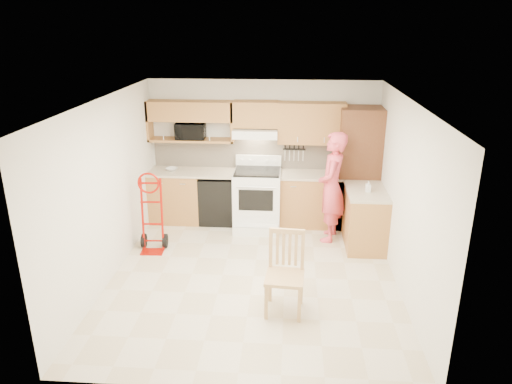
# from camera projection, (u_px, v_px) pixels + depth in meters

# --- Properties ---
(floor) EXTENTS (4.00, 4.50, 0.02)m
(floor) POSITION_uv_depth(u_px,v_px,m) (253.00, 277.00, 6.84)
(floor) COLOR beige
(floor) RESTS_ON ground
(ceiling) EXTENTS (4.00, 4.50, 0.02)m
(ceiling) POSITION_uv_depth(u_px,v_px,m) (253.00, 100.00, 5.99)
(ceiling) COLOR white
(ceiling) RESTS_ON ground
(wall_back) EXTENTS (4.00, 0.02, 2.50)m
(wall_back) POSITION_uv_depth(u_px,v_px,m) (263.00, 151.00, 8.54)
(wall_back) COLOR silver
(wall_back) RESTS_ON ground
(wall_front) EXTENTS (4.00, 0.02, 2.50)m
(wall_front) POSITION_uv_depth(u_px,v_px,m) (234.00, 280.00, 4.29)
(wall_front) COLOR silver
(wall_front) RESTS_ON ground
(wall_left) EXTENTS (0.02, 4.50, 2.50)m
(wall_left) POSITION_uv_depth(u_px,v_px,m) (107.00, 190.00, 6.55)
(wall_left) COLOR silver
(wall_left) RESTS_ON ground
(wall_right) EXTENTS (0.02, 4.50, 2.50)m
(wall_right) POSITION_uv_depth(u_px,v_px,m) (406.00, 198.00, 6.28)
(wall_right) COLOR silver
(wall_right) RESTS_ON ground
(backsplash) EXTENTS (3.92, 0.03, 0.55)m
(backsplash) POSITION_uv_depth(u_px,v_px,m) (263.00, 154.00, 8.53)
(backsplash) COLOR beige
(backsplash) RESTS_ON wall_back
(lower_cab_left) EXTENTS (0.90, 0.60, 0.90)m
(lower_cab_left) POSITION_uv_depth(u_px,v_px,m) (176.00, 197.00, 8.62)
(lower_cab_left) COLOR #9E673C
(lower_cab_left) RESTS_ON ground
(dishwasher) EXTENTS (0.60, 0.60, 0.85)m
(dishwasher) POSITION_uv_depth(u_px,v_px,m) (217.00, 199.00, 8.58)
(dishwasher) COLOR black
(dishwasher) RESTS_ON ground
(lower_cab_right) EXTENTS (1.14, 0.60, 0.90)m
(lower_cab_right) POSITION_uv_depth(u_px,v_px,m) (309.00, 200.00, 8.46)
(lower_cab_right) COLOR #9E673C
(lower_cab_right) RESTS_ON ground
(countertop_left) EXTENTS (1.50, 0.63, 0.04)m
(countertop_left) POSITION_uv_depth(u_px,v_px,m) (191.00, 172.00, 8.44)
(countertop_left) COLOR #BAB097
(countertop_left) RESTS_ON lower_cab_left
(countertop_right) EXTENTS (1.14, 0.63, 0.04)m
(countertop_right) POSITION_uv_depth(u_px,v_px,m) (310.00, 175.00, 8.30)
(countertop_right) COLOR #BAB097
(countertop_right) RESTS_ON lower_cab_right
(cab_return_right) EXTENTS (0.60, 1.00, 0.90)m
(cab_return_right) POSITION_uv_depth(u_px,v_px,m) (365.00, 219.00, 7.65)
(cab_return_right) COLOR #9E673C
(cab_return_right) RESTS_ON ground
(countertop_return) EXTENTS (0.63, 1.00, 0.04)m
(countertop_return) POSITION_uv_depth(u_px,v_px,m) (367.00, 191.00, 7.49)
(countertop_return) COLOR #BAB097
(countertop_return) RESTS_ON cab_return_right
(pantry_tall) EXTENTS (0.70, 0.60, 2.10)m
(pantry_tall) POSITION_uv_depth(u_px,v_px,m) (358.00, 169.00, 8.20)
(pantry_tall) COLOR #522915
(pantry_tall) RESTS_ON ground
(upper_cab_left) EXTENTS (1.50, 0.33, 0.34)m
(upper_cab_left) POSITION_uv_depth(u_px,v_px,m) (190.00, 111.00, 8.21)
(upper_cab_left) COLOR #9E673C
(upper_cab_left) RESTS_ON wall_back
(upper_shelf_mw) EXTENTS (1.50, 0.33, 0.04)m
(upper_shelf_mw) POSITION_uv_depth(u_px,v_px,m) (192.00, 140.00, 8.38)
(upper_shelf_mw) COLOR #9E673C
(upper_shelf_mw) RESTS_ON wall_back
(upper_cab_center) EXTENTS (0.76, 0.33, 0.44)m
(upper_cab_center) POSITION_uv_depth(u_px,v_px,m) (256.00, 114.00, 8.15)
(upper_cab_center) COLOR #9E673C
(upper_cab_center) RESTS_ON wall_back
(upper_cab_right) EXTENTS (1.14, 0.33, 0.70)m
(upper_cab_right) POSITION_uv_depth(u_px,v_px,m) (311.00, 123.00, 8.13)
(upper_cab_right) COLOR #9E673C
(upper_cab_right) RESTS_ON wall_back
(range_hood) EXTENTS (0.76, 0.46, 0.14)m
(range_hood) POSITION_uv_depth(u_px,v_px,m) (255.00, 133.00, 8.19)
(range_hood) COLOR white
(range_hood) RESTS_ON wall_back
(knife_strip) EXTENTS (0.40, 0.05, 0.29)m
(knife_strip) POSITION_uv_depth(u_px,v_px,m) (294.00, 153.00, 8.45)
(knife_strip) COLOR black
(knife_strip) RESTS_ON backsplash
(microwave) EXTENTS (0.52, 0.36, 0.28)m
(microwave) POSITION_uv_depth(u_px,v_px,m) (190.00, 131.00, 8.33)
(microwave) COLOR black
(microwave) RESTS_ON upper_shelf_mw
(range) EXTENTS (0.81, 1.06, 1.19)m
(range) POSITION_uv_depth(u_px,v_px,m) (257.00, 194.00, 8.33)
(range) COLOR white
(range) RESTS_ON ground
(person) EXTENTS (0.55, 0.73, 1.81)m
(person) POSITION_uv_depth(u_px,v_px,m) (332.00, 187.00, 7.72)
(person) COLOR #DF4758
(person) RESTS_ON ground
(hand_truck) EXTENTS (0.48, 0.44, 1.16)m
(hand_truck) POSITION_uv_depth(u_px,v_px,m) (151.00, 216.00, 7.42)
(hand_truck) COLOR #9F0D03
(hand_truck) RESTS_ON ground
(dining_chair) EXTENTS (0.50, 0.54, 1.03)m
(dining_chair) POSITION_uv_depth(u_px,v_px,m) (285.00, 274.00, 5.85)
(dining_chair) COLOR tan
(dining_chair) RESTS_ON ground
(soap_bottle) EXTENTS (0.08, 0.08, 0.17)m
(soap_bottle) POSITION_uv_depth(u_px,v_px,m) (368.00, 186.00, 7.39)
(soap_bottle) COLOR white
(soap_bottle) RESTS_ON countertop_return
(bowl) EXTENTS (0.27, 0.27, 0.05)m
(bowl) POSITION_uv_depth(u_px,v_px,m) (172.00, 169.00, 8.45)
(bowl) COLOR white
(bowl) RESTS_ON countertop_left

